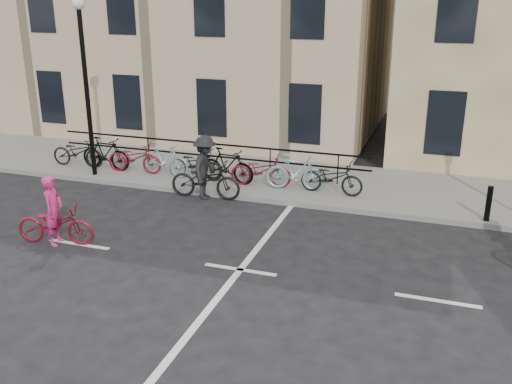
% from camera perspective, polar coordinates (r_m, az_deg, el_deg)
% --- Properties ---
extents(ground, '(120.00, 120.00, 0.00)m').
position_cam_1_polar(ground, '(12.15, -1.58, -7.79)').
color(ground, black).
rests_on(ground, ground).
extents(sidewalk, '(46.00, 4.00, 0.15)m').
position_cam_1_polar(sidewalk, '(18.73, -6.71, 2.21)').
color(sidewalk, slate).
rests_on(sidewalk, ground).
extents(building_west, '(20.00, 10.00, 10.00)m').
position_cam_1_polar(building_west, '(26.44, -10.69, 18.14)').
color(building_west, tan).
rests_on(building_west, sidewalk).
extents(lamp_post, '(0.36, 0.36, 5.28)m').
position_cam_1_polar(lamp_post, '(17.93, -16.79, 11.95)').
color(lamp_post, black).
rests_on(lamp_post, sidewalk).
extents(bollard_east, '(0.14, 0.14, 0.90)m').
position_cam_1_polar(bollard_east, '(15.25, 22.24, -1.07)').
color(bollard_east, black).
rests_on(bollard_east, sidewalk).
extents(parked_bikes, '(10.40, 1.23, 1.05)m').
position_cam_1_polar(parked_bikes, '(17.45, -6.04, 2.91)').
color(parked_bikes, black).
rests_on(parked_bikes, sidewalk).
extents(cyclist_pink, '(1.92, 0.97, 1.64)m').
position_cam_1_polar(cyclist_pink, '(13.95, -19.48, -2.72)').
color(cyclist_pink, maroon).
rests_on(cyclist_pink, ground).
extents(cyclist_dark, '(2.08, 1.22, 1.81)m').
position_cam_1_polar(cyclist_dark, '(16.11, -5.09, 1.81)').
color(cyclist_dark, black).
rests_on(cyclist_dark, ground).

